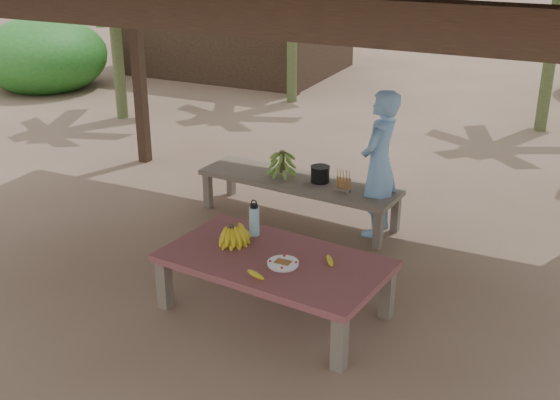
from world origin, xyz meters
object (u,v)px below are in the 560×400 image
at_px(plate, 283,264).
at_px(cooking_pot, 320,175).
at_px(water_flask, 254,220).
at_px(ripe_banana_bunch, 232,233).
at_px(bench, 298,185).
at_px(work_table, 274,265).
at_px(woman, 379,164).

height_order(plate, cooking_pot, cooking_pot).
bearing_deg(plate, water_flask, 138.78).
height_order(ripe_banana_bunch, cooking_pot, ripe_banana_bunch).
xyz_separation_m(bench, plate, (0.73, -1.92, 0.12)).
bearing_deg(water_flask, work_table, -42.74).
relative_size(work_table, bench, 0.85).
xyz_separation_m(water_flask, cooking_pot, (-0.03, 1.55, -0.11)).
distance_m(bench, cooking_pot, 0.27).
xyz_separation_m(ripe_banana_bunch, cooking_pot, (0.07, 1.78, -0.06)).
xyz_separation_m(plate, water_flask, (-0.47, 0.41, 0.12)).
xyz_separation_m(work_table, water_flask, (-0.35, 0.32, 0.20)).
xyz_separation_m(work_table, bench, (-0.61, 1.84, -0.04)).
bearing_deg(ripe_banana_bunch, cooking_pot, 87.90).
distance_m(bench, ripe_banana_bunch, 1.76).
bearing_deg(woman, water_flask, -16.79).
bearing_deg(plate, ripe_banana_bunch, 161.94).
bearing_deg(bench, cooking_pot, 15.21).
xyz_separation_m(ripe_banana_bunch, plate, (0.57, -0.18, -0.07)).
height_order(work_table, woman, woman).
relative_size(work_table, water_flask, 5.77).
relative_size(plate, water_flask, 0.77).
bearing_deg(water_flask, ripe_banana_bunch, -113.21).
bearing_deg(woman, ripe_banana_bunch, -17.01).
bearing_deg(work_table, cooking_pot, 107.72).
bearing_deg(bench, woman, 6.94).
height_order(bench, plate, plate).
bearing_deg(water_flask, plate, -41.22).
distance_m(cooking_pot, woman, 0.68).
bearing_deg(ripe_banana_bunch, woman, 68.28).
relative_size(bench, cooking_pot, 11.47).
bearing_deg(plate, work_table, 143.68).
relative_size(ripe_banana_bunch, cooking_pot, 1.56).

